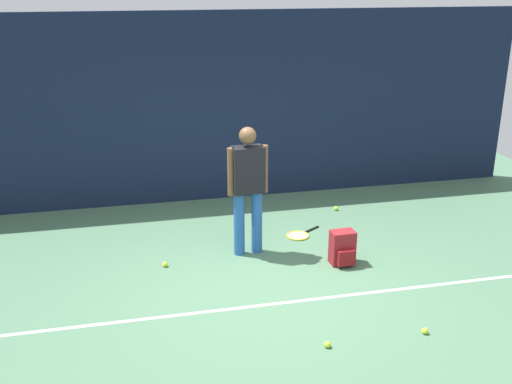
# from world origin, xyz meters

# --- Properties ---
(ground_plane) EXTENTS (12.00, 12.00, 0.00)m
(ground_plane) POSITION_xyz_m (0.00, 0.00, 0.00)
(ground_plane) COLOR #4C7556
(back_fence) EXTENTS (10.00, 0.10, 2.97)m
(back_fence) POSITION_xyz_m (0.00, 3.00, 1.49)
(back_fence) COLOR #141E38
(back_fence) RESTS_ON ground
(court_line) EXTENTS (9.00, 0.05, 0.00)m
(court_line) POSITION_xyz_m (0.00, -0.54, 0.00)
(court_line) COLOR white
(court_line) RESTS_ON ground
(tennis_player) EXTENTS (0.53, 0.25, 1.70)m
(tennis_player) POSITION_xyz_m (-0.01, 0.82, 0.97)
(tennis_player) COLOR #2659A5
(tennis_player) RESTS_ON ground
(tennis_racket) EXTENTS (0.61, 0.48, 0.03)m
(tennis_racket) POSITION_xyz_m (0.80, 1.20, 0.01)
(tennis_racket) COLOR black
(tennis_racket) RESTS_ON ground
(backpack) EXTENTS (0.31, 0.29, 0.44)m
(backpack) POSITION_xyz_m (1.09, 0.24, 0.21)
(backpack) COLOR maroon
(backpack) RESTS_ON ground
(tennis_ball_near_player) EXTENTS (0.07, 0.07, 0.07)m
(tennis_ball_near_player) POSITION_xyz_m (-1.12, 0.65, 0.03)
(tennis_ball_near_player) COLOR #CCE033
(tennis_ball_near_player) RESTS_ON ground
(tennis_ball_by_fence) EXTENTS (0.07, 0.07, 0.07)m
(tennis_ball_by_fence) POSITION_xyz_m (1.64, 2.01, 0.03)
(tennis_ball_by_fence) COLOR #CCE033
(tennis_ball_by_fence) RESTS_ON ground
(tennis_ball_mid_court) EXTENTS (0.07, 0.07, 0.07)m
(tennis_ball_mid_court) POSITION_xyz_m (1.35, -1.45, 0.03)
(tennis_ball_mid_court) COLOR #CCE033
(tennis_ball_mid_court) RESTS_ON ground
(tennis_ball_far_left) EXTENTS (0.07, 0.07, 0.07)m
(tennis_ball_far_left) POSITION_xyz_m (0.30, -1.46, 0.03)
(tennis_ball_far_left) COLOR #CCE033
(tennis_ball_far_left) RESTS_ON ground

